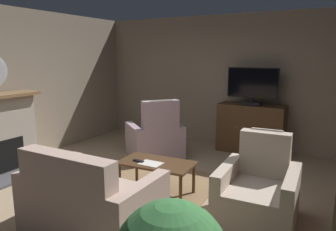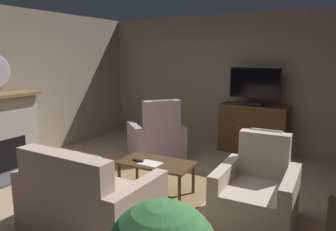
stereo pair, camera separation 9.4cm
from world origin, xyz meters
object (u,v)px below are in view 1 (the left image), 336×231
sofa_floral (89,203)px  tv_cabinet (251,130)px  television (252,85)px  tv_remote (138,161)px  cat (63,182)px  armchair_in_far_corner (155,139)px  coffee_table (157,166)px  folded_newspaper (151,163)px  armchair_angled_to_table (258,194)px

sofa_floral → tv_cabinet: bearing=78.4°
television → tv_remote: television is taller
television → cat: 3.79m
armchair_in_far_corner → cat: size_ratio=2.06×
tv_cabinet → coffee_table: bearing=-103.6°
tv_cabinet → armchair_in_far_corner: armchair_in_far_corner is taller
tv_remote → sofa_floral: size_ratio=0.12×
armchair_in_far_corner → tv_cabinet: bearing=38.7°
tv_cabinet → television: bearing=-90.0°
coffee_table → folded_newspaper: 0.12m
folded_newspaper → armchair_in_far_corner: bearing=119.3°
television → armchair_in_far_corner: bearing=-142.6°
sofa_floral → television: bearing=78.2°
coffee_table → tv_remote: bearing=-153.5°
folded_newspaper → cat: folded_newspaper is taller
television → folded_newspaper: bearing=-104.1°
coffee_table → television: bearing=76.1°
television → cat: (-1.90, -3.04, -1.24)m
folded_newspaper → armchair_in_far_corner: 1.70m
cat → armchair_angled_to_table: bearing=10.1°
coffee_table → folded_newspaper: bearing=-109.6°
television → armchair_angled_to_table: television is taller
tv_remote → armchair_angled_to_table: size_ratio=0.17×
tv_remote → cat: 1.19m
tv_cabinet → tv_remote: bearing=-107.5°
tv_cabinet → cat: tv_cabinet is taller
folded_newspaper → sofa_floral: 1.09m
tv_remote → armchair_angled_to_table: 1.63m
tv_remote → sofa_floral: bearing=-78.4°
sofa_floral → armchair_angled_to_table: 1.91m
television → armchair_angled_to_table: 2.86m
folded_newspaper → armchair_angled_to_table: (1.43, 0.06, -0.14)m
armchair_angled_to_table → television: bearing=106.8°
television → tv_cabinet: bearing=90.0°
folded_newspaper → tv_remote: bearing=-175.0°
coffee_table → armchair_angled_to_table: (1.40, -0.04, -0.09)m
tv_cabinet → sofa_floral: sofa_floral is taller
tv_cabinet → television: 0.88m
tv_cabinet → sofa_floral: bearing=-101.6°
armchair_angled_to_table → cat: size_ratio=1.62×
tv_remote → armchair_angled_to_table: (1.62, 0.08, -0.15)m
tv_remote → sofa_floral: sofa_floral is taller
folded_newspaper → sofa_floral: bearing=-95.9°
sofa_floral → armchair_in_far_corner: size_ratio=1.12×
coffee_table → armchair_angled_to_table: armchair_angled_to_table is taller
armchair_angled_to_table → coffee_table: bearing=178.5°
tv_remote → armchair_angled_to_table: armchair_angled_to_table is taller
cat → tv_cabinet: bearing=58.4°
television → sofa_floral: size_ratio=0.67×
television → sofa_floral: (-0.77, -3.70, -1.01)m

